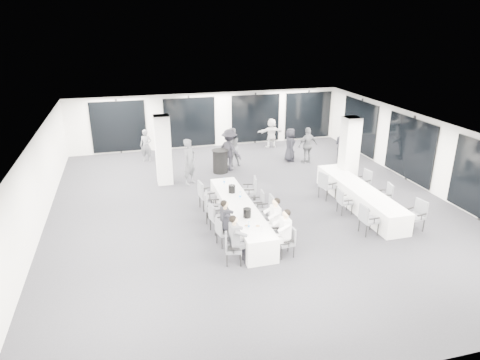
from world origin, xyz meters
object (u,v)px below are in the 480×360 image
at_px(chair_main_left_near, 231,247).
at_px(chair_main_right_far, 251,189).
at_px(chair_main_left_second, 222,230).
at_px(chair_side_right_near, 417,213).
at_px(standing_guest_b, 231,145).
at_px(standing_guest_g, 146,143).
at_px(chair_main_left_far, 205,194).
at_px(chair_side_left_far, 326,184).
at_px(standing_guest_a, 189,159).
at_px(chair_main_left_fourth, 211,205).
at_px(standing_guest_d, 308,143).
at_px(chair_main_right_mid, 267,210).
at_px(chair_main_right_fourth, 259,202).
at_px(banquet_table_main, 240,215).
at_px(standing_guest_e, 290,143).
at_px(chair_side_right_far, 365,180).
at_px(chair_main_right_near, 288,240).
at_px(chair_main_left_mid, 216,217).
at_px(ice_bucket_near, 247,213).
at_px(chair_side_left_mid, 343,200).
at_px(standing_guest_f, 271,131).
at_px(standing_guest_c, 229,147).
at_px(chair_main_right_second, 278,226).
at_px(chair_side_right_mid, 386,194).
at_px(chair_side_left_near, 367,218).
at_px(banquet_table_side, 359,197).
at_px(standing_guest_h, 343,143).
at_px(ice_bucket_far, 232,189).
at_px(cocktail_table, 220,161).

relative_size(chair_main_left_near, chair_main_right_far, 0.86).
height_order(chair_main_left_second, chair_side_right_near, chair_side_right_near).
xyz_separation_m(chair_main_left_second, standing_guest_b, (2.03, 7.04, 0.51)).
bearing_deg(standing_guest_g, chair_main_left_far, -56.99).
xyz_separation_m(chair_side_left_far, standing_guest_a, (-4.61, 2.85, 0.47)).
relative_size(chair_main_left_fourth, standing_guest_d, 0.54).
bearing_deg(chair_main_right_mid, standing_guest_b, -1.26).
xyz_separation_m(chair_main_left_second, chair_main_left_far, (-0.02, 2.67, 0.10)).
bearing_deg(chair_main_right_fourth, banquet_table_main, 132.34).
bearing_deg(standing_guest_e, chair_side_right_far, -156.72).
xyz_separation_m(chair_main_right_near, standing_guest_e, (3.20, 8.06, 0.39)).
relative_size(banquet_table_main, chair_main_right_near, 5.76).
height_order(chair_main_left_mid, ice_bucket_near, ice_bucket_near).
bearing_deg(chair_side_left_mid, chair_main_left_fourth, -95.83).
height_order(standing_guest_d, standing_guest_f, standing_guest_d).
bearing_deg(banquet_table_main, standing_guest_c, 79.67).
height_order(chair_side_left_mid, standing_guest_a, standing_guest_a).
bearing_deg(chair_main_right_second, chair_side_right_mid, -66.20).
bearing_deg(standing_guest_c, chair_side_right_far, -170.06).
xyz_separation_m(chair_main_right_far, standing_guest_b, (0.37, 4.38, 0.41)).
relative_size(chair_main_left_fourth, chair_side_right_mid, 1.11).
distance_m(chair_side_left_near, standing_guest_e, 7.50).
xyz_separation_m(chair_side_left_mid, standing_guest_d, (1.05, 5.46, 0.45)).
bearing_deg(standing_guest_b, standing_guest_c, 56.88).
relative_size(chair_main_left_fourth, standing_guest_b, 0.51).
distance_m(banquet_table_side, standing_guest_h, 5.02).
xyz_separation_m(standing_guest_b, ice_bucket_far, (-1.20, -4.90, -0.11)).
distance_m(chair_side_right_far, standing_guest_d, 4.09).
relative_size(chair_side_right_near, standing_guest_c, 0.48).
bearing_deg(chair_side_left_far, chair_side_right_far, 78.91).
height_order(banquet_table_main, standing_guest_e, standing_guest_e).
xyz_separation_m(chair_side_left_near, standing_guest_b, (-2.45, 7.51, 0.44)).
xyz_separation_m(cocktail_table, standing_guest_d, (4.19, 0.26, 0.43)).
relative_size(banquet_table_side, cocktail_table, 4.93).
bearing_deg(ice_bucket_near, standing_guest_e, 59.41).
relative_size(chair_main_left_second, standing_guest_e, 0.49).
height_order(chair_side_left_far, standing_guest_h, standing_guest_h).
bearing_deg(chair_main_left_near, chair_side_right_far, 132.73).
bearing_deg(chair_main_left_near, chair_main_right_mid, 150.75).
xyz_separation_m(cocktail_table, chair_side_right_mid, (4.80, -5.19, 0.01)).
relative_size(cocktail_table, chair_side_left_mid, 1.17).
xyz_separation_m(banquet_table_side, chair_main_right_near, (-3.66, -2.52, 0.12)).
relative_size(chair_main_right_second, chair_main_right_far, 0.88).
bearing_deg(standing_guest_g, standing_guest_b, -7.08).
height_order(chair_main_left_mid, chair_side_right_mid, chair_main_left_mid).
bearing_deg(chair_main_right_far, standing_guest_g, 40.16).
height_order(chair_side_left_far, chair_side_right_mid, chair_side_left_far).
relative_size(standing_guest_e, ice_bucket_near, 6.36).
bearing_deg(chair_side_right_near, chair_side_left_far, 18.93).
relative_size(chair_main_right_mid, standing_guest_d, 0.55).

